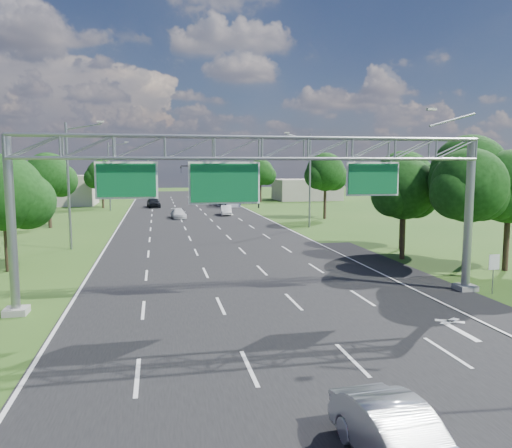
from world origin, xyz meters
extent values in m
plane|color=#295018|center=(0.00, 30.00, 0.00)|extent=(220.00, 220.00, 0.00)
cube|color=black|center=(0.00, 30.00, 0.00)|extent=(18.00, 180.00, 0.02)
cube|color=black|center=(10.20, 14.00, 0.00)|extent=(3.00, 30.00, 0.02)
cube|color=gray|center=(11.50, 12.00, 0.15)|extent=(1.00, 1.00, 0.30)
cylinder|color=gray|center=(11.50, 12.00, 4.00)|extent=(0.44, 0.44, 8.00)
cube|color=gray|center=(-11.00, 12.00, 0.15)|extent=(1.00, 1.00, 0.30)
cylinder|color=gray|center=(-11.00, 12.00, 4.00)|extent=(0.40, 0.40, 8.00)
cylinder|color=gray|center=(10.30, 12.00, 9.00)|extent=(2.54, 0.12, 0.79)
cube|color=beige|center=(9.10, 12.00, 9.50)|extent=(0.50, 0.22, 0.12)
cube|color=white|center=(-6.00, 11.98, 6.00)|extent=(2.80, 0.05, 1.70)
cube|color=#0B5D2E|center=(-6.00, 11.92, 6.00)|extent=(2.62, 0.05, 1.52)
cube|color=white|center=(-1.50, 11.98, 5.85)|extent=(3.40, 0.05, 2.00)
cube|color=#0B5D2E|center=(-1.50, 11.92, 5.85)|extent=(3.22, 0.05, 1.82)
cube|color=white|center=(6.00, 11.98, 6.00)|extent=(2.80, 0.05, 1.70)
cube|color=#0B5D2E|center=(6.00, 11.92, 6.00)|extent=(2.62, 0.05, 1.52)
cylinder|color=gray|center=(12.40, 11.00, 1.00)|extent=(0.06, 0.06, 2.00)
cube|color=white|center=(12.40, 10.97, 1.70)|extent=(0.60, 0.04, 0.80)
cylinder|color=black|center=(11.00, 65.00, 3.50)|extent=(0.24, 0.24, 7.00)
cylinder|color=black|center=(5.00, 65.00, 6.60)|extent=(12.00, 0.18, 0.18)
imported|color=black|center=(-1.00, 65.00, 6.05)|extent=(0.18, 0.22, 1.10)
imported|color=black|center=(4.00, 65.00, 6.05)|extent=(0.18, 0.22, 1.10)
imported|color=black|center=(9.00, 65.00, 6.05)|extent=(0.18, 0.22, 1.10)
cylinder|color=gray|center=(-11.50, 30.00, 5.00)|extent=(0.20, 0.20, 10.00)
cylinder|color=gray|center=(-10.20, 30.00, 9.70)|extent=(2.78, 0.12, 0.60)
cube|color=beige|center=(-8.90, 30.00, 10.10)|extent=(0.55, 0.22, 0.12)
cylinder|color=gray|center=(-11.50, 65.00, 5.00)|extent=(0.20, 0.20, 10.00)
cylinder|color=gray|center=(-10.20, 65.00, 9.70)|extent=(2.78, 0.12, 0.60)
cube|color=beige|center=(-8.90, 65.00, 10.10)|extent=(0.55, 0.22, 0.12)
cylinder|color=gray|center=(11.50, 40.00, 5.00)|extent=(0.20, 0.20, 10.00)
cylinder|color=gray|center=(10.20, 40.00, 9.70)|extent=(2.78, 0.12, 0.60)
cube|color=beige|center=(8.90, 40.00, 10.10)|extent=(0.55, 0.22, 0.12)
cylinder|color=#2D2116|center=(13.50, 15.00, 1.87)|extent=(0.36, 0.36, 3.74)
sphere|color=black|center=(13.50, 15.00, 5.50)|extent=(4.40, 4.40, 4.40)
sphere|color=black|center=(14.60, 15.40, 4.95)|extent=(3.30, 3.30, 3.30)
sphere|color=black|center=(12.51, 14.70, 5.06)|extent=(3.08, 3.08, 3.08)
cylinder|color=#2D2116|center=(15.50, 18.00, 2.09)|extent=(0.36, 0.36, 4.18)
sphere|color=black|center=(15.50, 18.00, 6.18)|extent=(5.00, 5.00, 5.00)
sphere|color=black|center=(16.75, 18.40, 5.55)|extent=(3.75, 3.75, 3.75)
sphere|color=black|center=(14.38, 17.70, 5.68)|extent=(3.50, 3.50, 3.50)
cylinder|color=#2D2116|center=(12.50, 21.00, 1.65)|extent=(0.36, 0.36, 3.30)
sphere|color=black|center=(12.50, 21.00, 5.06)|extent=(4.40, 4.40, 4.40)
sphere|color=black|center=(13.60, 21.40, 4.51)|extent=(3.30, 3.30, 3.30)
sphere|color=black|center=(11.51, 20.70, 4.62)|extent=(3.08, 3.08, 3.08)
cylinder|color=#2D2116|center=(17.00, 16.00, 1.76)|extent=(0.36, 0.36, 3.52)
sphere|color=black|center=(17.00, 16.00, 5.36)|extent=(4.60, 4.60, 4.60)
sphere|color=black|center=(15.96, 15.70, 4.90)|extent=(3.22, 3.22, 3.22)
cylinder|color=#2D2116|center=(14.50, 25.00, 1.76)|extent=(0.36, 0.36, 3.52)
sphere|color=black|center=(14.50, 25.00, 5.44)|extent=(4.80, 4.80, 4.80)
sphere|color=black|center=(15.70, 25.40, 4.84)|extent=(3.60, 3.60, 3.60)
sphere|color=black|center=(13.42, 24.70, 4.96)|extent=(3.36, 3.36, 3.36)
cylinder|color=#2D2116|center=(-14.00, 22.00, 1.54)|extent=(0.36, 0.36, 3.08)
sphere|color=black|center=(-14.00, 22.00, 5.00)|extent=(4.80, 4.80, 4.80)
sphere|color=black|center=(-12.80, 22.40, 4.40)|extent=(3.60, 3.60, 3.60)
cylinder|color=#2D2116|center=(-16.00, 45.00, 1.87)|extent=(0.36, 0.36, 3.74)
sphere|color=black|center=(-16.00, 45.00, 5.66)|extent=(4.80, 4.80, 4.80)
sphere|color=black|center=(-14.80, 45.40, 5.06)|extent=(3.60, 3.60, 3.60)
sphere|color=black|center=(-17.08, 44.70, 5.18)|extent=(3.36, 3.36, 3.36)
cylinder|color=#2D2116|center=(-13.00, 70.00, 1.65)|extent=(0.36, 0.36, 3.30)
sphere|color=black|center=(-13.00, 70.00, 5.22)|extent=(4.80, 4.80, 4.80)
sphere|color=black|center=(-11.80, 70.40, 4.62)|extent=(3.60, 3.60, 3.60)
sphere|color=black|center=(-14.08, 69.70, 4.74)|extent=(3.36, 3.36, 3.36)
cylinder|color=#2D2116|center=(16.00, 48.00, 1.98)|extent=(0.36, 0.36, 3.96)
sphere|color=black|center=(16.00, 48.00, 5.88)|extent=(4.80, 4.80, 4.80)
sphere|color=black|center=(17.20, 48.40, 5.28)|extent=(3.60, 3.60, 3.60)
sphere|color=black|center=(14.92, 47.70, 5.40)|extent=(3.36, 3.36, 3.36)
cylinder|color=#2D2116|center=(14.00, 78.00, 1.76)|extent=(0.36, 0.36, 3.52)
sphere|color=black|center=(14.00, 78.00, 5.44)|extent=(4.80, 4.80, 4.80)
sphere|color=black|center=(15.20, 78.40, 4.84)|extent=(3.60, 3.60, 3.60)
sphere|color=black|center=(12.92, 77.70, 4.96)|extent=(3.36, 3.36, 3.36)
cube|color=#A79D8C|center=(-22.00, 78.00, 2.50)|extent=(14.00, 10.00, 5.00)
cube|color=#A79D8C|center=(24.00, 82.00, 2.00)|extent=(12.00, 9.00, 4.00)
imported|color=#B2B7BF|center=(0.41, -2.07, 0.71)|extent=(1.81, 4.43, 1.43)
imported|color=silver|center=(-2.03, 52.19, 0.59)|extent=(2.02, 4.21, 1.18)
imported|color=black|center=(-5.22, 69.62, 0.80)|extent=(2.38, 4.88, 1.60)
imported|color=silver|center=(4.47, 55.11, 0.65)|extent=(1.74, 4.04, 1.30)
cube|color=silver|center=(7.33, 71.98, 1.60)|extent=(2.43, 5.84, 2.90)
cube|color=silver|center=(7.33, 67.92, 1.06)|extent=(2.26, 2.17, 2.13)
cylinder|color=black|center=(6.26, 68.11, 0.48)|extent=(0.34, 0.97, 0.97)
cylinder|color=black|center=(8.39, 68.11, 0.48)|extent=(0.34, 0.97, 0.97)
cylinder|color=black|center=(6.26, 73.91, 0.48)|extent=(0.34, 0.97, 0.97)
cylinder|color=black|center=(8.39, 73.91, 0.48)|extent=(0.34, 0.97, 0.97)
camera|label=1|loc=(-4.66, -11.52, 6.67)|focal=35.00mm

